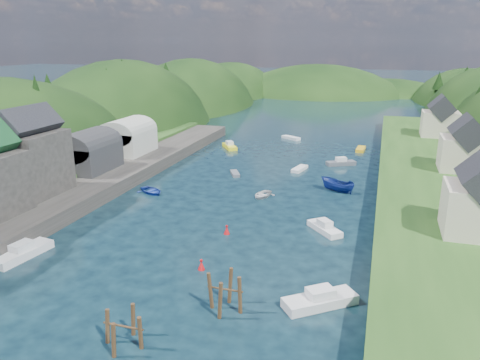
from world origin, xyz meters
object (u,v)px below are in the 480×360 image
(piling_cluster_far, at_px, (225,296))
(channel_buoy_near, at_px, (201,265))
(channel_buoy_far, at_px, (227,230))
(piling_cluster_near, at_px, (124,333))

(piling_cluster_far, xyz_separation_m, channel_buoy_near, (-4.49, 6.04, -0.86))
(piling_cluster_far, xyz_separation_m, channel_buoy_far, (-4.92, 14.95, -0.86))
(piling_cluster_near, bearing_deg, channel_buoy_near, 85.53)
(channel_buoy_far, bearing_deg, piling_cluster_far, -71.79)
(channel_buoy_far, bearing_deg, piling_cluster_near, -91.48)
(piling_cluster_far, relative_size, channel_buoy_far, 3.48)
(piling_cluster_far, distance_m, channel_buoy_near, 7.58)
(piling_cluster_near, xyz_separation_m, piling_cluster_far, (5.47, 6.50, 0.27))
(piling_cluster_near, height_order, channel_buoy_near, piling_cluster_near)
(piling_cluster_near, relative_size, channel_buoy_far, 2.98)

